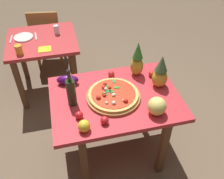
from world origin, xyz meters
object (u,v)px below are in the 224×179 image
drinking_glass_juice (19,50)px  background_table (43,49)px  pizza_board (113,96)px  knife_utensil (36,36)px  pizza (113,94)px  dining_chair (47,34)px  bell_pepper (84,126)px  tomato_beside_pepper (105,120)px  tomato_near_board (152,74)px  drinking_glass_water (56,30)px  dinner_plate (24,37)px  pineapple_left (137,61)px  fork_utensil (11,39)px  tomato_by_bottle (79,115)px  tomato_at_corner (111,74)px  melon (157,106)px  eggplant (68,80)px  display_table (115,105)px  napkin_folded (45,49)px  wine_bottle (71,92)px  pineapple_right (160,73)px

drinking_glass_juice → background_table: bearing=48.1°
pizza_board → knife_utensil: bearing=117.2°
pizza → dining_chair: bearing=106.8°
bell_pepper → tomato_beside_pepper: bell_pepper is taller
pizza_board → tomato_near_board: 0.47m
tomato_beside_pepper → drinking_glass_water: drinking_glass_water is taller
drinking_glass_juice → dinner_plate: 0.34m
pineapple_left → bell_pepper: (-0.59, -0.57, -0.11)m
background_table → fork_utensil: fork_utensil is taller
tomato_near_board → drinking_glass_juice: size_ratio=0.61×
drinking_glass_water → dinner_plate: (-0.39, -0.01, -0.04)m
tomato_by_bottle → tomato_at_corner: bearing=51.0°
bell_pepper → fork_utensil: bearing=111.9°
melon → tomato_near_board: melon is taller
pineapple_left → dinner_plate: 1.46m
dining_chair → eggplant: bearing=105.0°
pizza → tomato_by_bottle: 0.36m
display_table → dinner_plate: (-0.80, 1.24, 0.11)m
tomato_near_board → dinner_plate: tomato_near_board is taller
pizza_board → napkin_folded: size_ratio=3.36×
dining_chair → drinking_glass_juice: dining_chair is taller
display_table → pineapple_left: pineapple_left is taller
fork_utensil → tomato_near_board: bearing=-32.5°
bell_pepper → fork_utensil: bell_pepper is taller
wine_bottle → dinner_plate: bearing=109.1°
tomato_beside_pepper → pizza_board: bearing=63.1°
pineapple_left → tomato_beside_pepper: 0.70m
pizza → pineapple_left: bearing=42.5°
pineapple_left → tomato_by_bottle: (-0.61, -0.44, -0.12)m
dining_chair → dinner_plate: bearing=73.0°
tomato_by_bottle → tomato_near_board: (0.75, 0.37, -0.00)m
pizza → pineapple_right: size_ratio=1.36×
background_table → pineapple_right: pineapple_right is taller
melon → knife_utensil: 1.77m
dining_chair → pineapple_left: (0.83, -1.49, 0.41)m
pineapple_left → fork_utensil: size_ratio=1.94×
pineapple_left → melon: size_ratio=2.29×
fork_utensil → knife_utensil: size_ratio=1.00×
fork_utensil → tomato_at_corner: bearing=-39.3°
eggplant → tomato_beside_pepper: bearing=-67.6°
wine_bottle → tomato_by_bottle: wine_bottle is taller
eggplant → tomato_beside_pepper: size_ratio=3.05×
wine_bottle → napkin_folded: bearing=102.1°
pizza_board → fork_utensil: pizza_board is taller
display_table → eggplant: bearing=144.5°
bell_pepper → knife_utensil: (-0.34, 1.54, -0.04)m
drinking_glass_juice → knife_utensil: (0.17, 0.34, -0.05)m
tomato_beside_pepper → dinner_plate: size_ratio=0.30×
dinner_plate → napkin_folded: size_ratio=1.57×
pineapple_left → dinner_plate: size_ratio=1.59×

